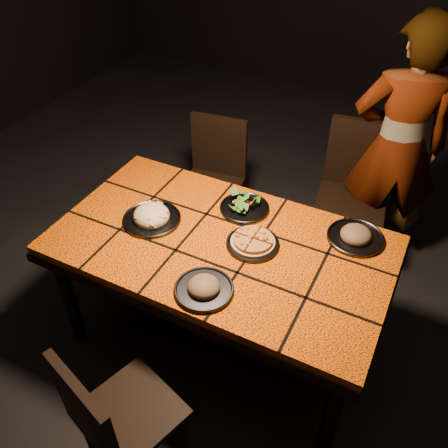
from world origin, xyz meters
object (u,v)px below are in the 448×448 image
at_px(chair_near, 112,417).
at_px(diner, 397,148).
at_px(dining_table, 221,253).
at_px(chair_far_left, 214,172).
at_px(plate_pasta, 152,217).
at_px(chair_far_right, 354,185).
at_px(plate_pizza, 253,242).

bearing_deg(chair_near, diner, -89.58).
distance_m(dining_table, chair_far_left, 1.00).
xyz_separation_m(chair_far_left, plate_pasta, (0.11, -0.87, 0.29)).
relative_size(dining_table, chair_far_right, 1.74).
relative_size(chair_near, plate_pizza, 3.26).
bearing_deg(diner, plate_pizza, 49.98).
bearing_deg(plate_pasta, chair_near, -68.30).
xyz_separation_m(diner, plate_pizza, (-0.44, -1.11, -0.03)).
relative_size(chair_far_left, plate_pizza, 3.35).
height_order(chair_far_left, plate_pizza, chair_far_left).
height_order(chair_far_right, diner, diner).
relative_size(diner, plate_pasta, 5.47).
bearing_deg(chair_near, plate_pizza, -84.50).
bearing_deg(plate_pizza, plate_pasta, -173.08).
xyz_separation_m(chair_far_left, plate_pizza, (0.63, -0.80, 0.28)).
bearing_deg(chair_near, plate_pasta, -50.36).
distance_m(chair_far_right, diner, 0.34).
distance_m(dining_table, plate_pizza, 0.18).
xyz_separation_m(chair_near, diner, (0.63, 2.00, 0.33)).
bearing_deg(plate_pizza, diner, 68.60).
bearing_deg(dining_table, chair_far_left, 119.84).
xyz_separation_m(dining_table, chair_far_right, (0.40, 1.06, -0.14)).
bearing_deg(plate_pizza, dining_table, -162.30).
relative_size(chair_near, plate_pasta, 2.82).
distance_m(chair_far_left, diner, 1.16).
distance_m(chair_near, plate_pasta, 0.94).
height_order(diner, plate_pasta, diner).
bearing_deg(chair_far_left, chair_near, -82.82).
height_order(chair_far_right, plate_pasta, chair_far_right).
bearing_deg(diner, dining_table, 44.71).
xyz_separation_m(dining_table, plate_pasta, (-0.38, -0.02, 0.10)).
relative_size(dining_table, plate_pizza, 6.42).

